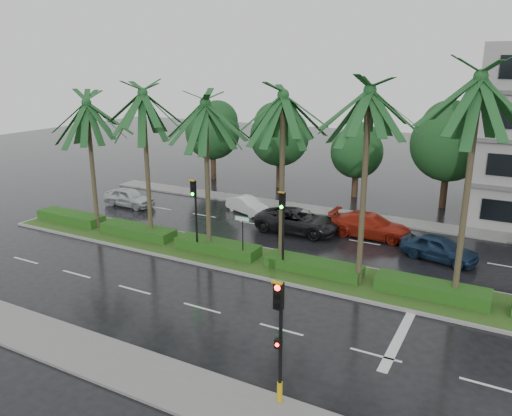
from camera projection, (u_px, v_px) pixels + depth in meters
The scene contains 17 objects.
ground at pixel (254, 270), 26.92m from camera, with size 120.00×120.00×0.00m, color black.
near_sidewalk at pixel (122, 366), 18.29m from camera, with size 40.00×2.40×0.12m, color slate.
far_sidewalk at pixel (331, 212), 37.04m from camera, with size 40.00×2.00×0.12m, color slate.
median at pixel (263, 262), 27.74m from camera, with size 36.00×4.00×0.15m.
hedge at pixel (263, 256), 27.64m from camera, with size 35.20×1.40×0.60m.
lane_markings at pixel (303, 284), 25.17m from camera, with size 34.00×13.06×0.01m.
palm_row at pixel (243, 107), 25.97m from camera, with size 26.30×4.20×10.86m.
signal_near at pixel (279, 337), 15.55m from camera, with size 0.34×0.45×4.36m.
signal_median_left at pixel (195, 205), 28.16m from camera, with size 0.34×0.42×4.36m.
signal_median_right at pixel (283, 219), 25.65m from camera, with size 0.34×0.42×4.36m.
street_sign at pixel (242, 227), 27.19m from camera, with size 0.95×0.09×2.60m.
bg_trees at pixel (363, 139), 40.23m from camera, with size 33.15×5.64×8.15m.
car_silver at pixel (129, 197), 38.65m from camera, with size 4.21×1.69×1.43m, color silver.
car_white at pixel (247, 205), 36.88m from camera, with size 3.70×1.29×1.22m, color silver.
car_darkgrey at pixel (297, 221), 32.72m from camera, with size 5.55×2.56×1.54m, color black.
car_red at pixel (371, 225), 31.83m from camera, with size 5.23×2.13×1.52m, color #A52212.
car_blue at pixel (439, 248), 28.05m from camera, with size 4.21×1.70×1.44m, color #182C49.
Camera 1 is at (11.92, -21.88, 10.73)m, focal length 35.00 mm.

